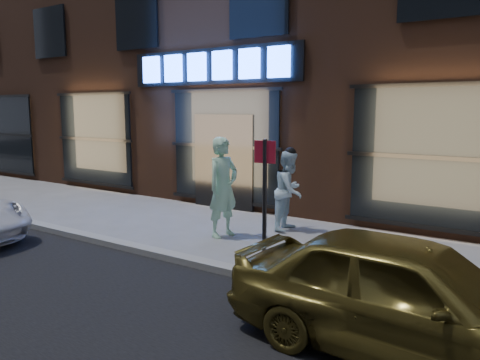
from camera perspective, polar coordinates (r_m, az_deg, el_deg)
The scene contains 7 objects.
ground at distance 9.33m, azimuth -16.33°, elevation -7.47°, with size 90.00×90.00×0.00m, color slate.
curb at distance 9.32m, azimuth -16.35°, elevation -7.12°, with size 60.00×0.25×0.12m, color gray.
storefront_building at distance 15.56m, azimuth 7.19°, elevation 18.26°, with size 30.20×8.28×10.30m.
man_bowtie at distance 9.29m, azimuth -2.07°, elevation -0.89°, with size 0.73×0.48×1.99m, color #A6DAB2.
man_cap at distance 9.87m, azimuth 6.06°, elevation -1.28°, with size 0.82×0.64×1.68m, color silver.
gold_sedan at distance 5.20m, azimuth 19.70°, elevation -13.25°, with size 1.52×3.77×1.28m, color olive.
sign_post at distance 7.01m, azimuth 3.02°, elevation -1.80°, with size 0.33×0.07×2.09m.
Camera 1 is at (6.95, -5.69, 2.54)m, focal length 35.00 mm.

